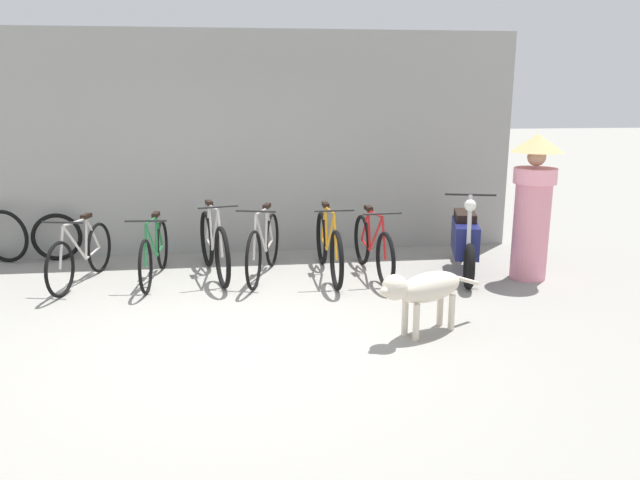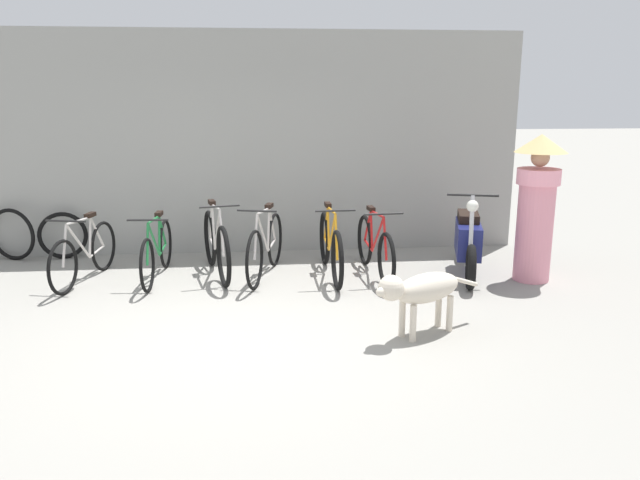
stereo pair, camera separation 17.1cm
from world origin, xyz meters
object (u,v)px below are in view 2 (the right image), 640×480
object	(u,v)px
bicycle_3	(265,247)
spare_tire_left	(12,234)
bicycle_5	(375,248)
stray_dog	(421,290)
motorcycle	(468,241)
bicycle_1	(157,251)
spare_tire_right	(63,235)
bicycle_0	(84,254)
bicycle_4	(331,247)
bicycle_2	(216,245)
person_in_robes	(537,201)

from	to	relation	value
bicycle_3	spare_tire_left	size ratio (longest dim) A/B	2.33
bicycle_5	stray_dog	world-z (taller)	bicycle_5
motorcycle	spare_tire_left	xyz separation A→B (m)	(-5.80, 1.19, -0.07)
bicycle_1	bicycle_5	bearing A→B (deg)	91.27
stray_dog	spare_tire_right	distance (m)	5.13
bicycle_5	spare_tire_right	world-z (taller)	bicycle_5
bicycle_5	spare_tire_right	xyz separation A→B (m)	(-4.01, 1.16, -0.03)
motorcycle	spare_tire_right	xyz separation A→B (m)	(-5.16, 1.20, -0.10)
bicycle_0	spare_tire_left	distance (m)	1.62
bicycle_0	motorcycle	distance (m)	4.59
bicycle_1	motorcycle	distance (m)	3.76
bicycle_3	stray_dog	distance (m)	2.46
bicycle_3	bicycle_4	distance (m)	0.79
bicycle_2	spare_tire_right	xyz separation A→B (m)	(-2.09, 0.98, -0.06)
bicycle_3	person_in_robes	size ratio (longest dim) A/B	0.95
bicycle_0	bicycle_4	size ratio (longest dim) A/B	0.88
bicycle_5	spare_tire_right	bearing A→B (deg)	-110.72
bicycle_2	motorcycle	distance (m)	3.07
bicycle_1	bicycle_0	bearing A→B (deg)	-84.42
bicycle_4	motorcycle	distance (m)	1.69
spare_tire_left	spare_tire_right	size ratio (longest dim) A/B	1.10
bicycle_5	bicycle_1	bearing A→B (deg)	-96.83
bicycle_4	spare_tire_right	distance (m)	3.65
bicycle_4	spare_tire_left	distance (m)	4.27
stray_dog	bicycle_2	bearing A→B (deg)	-74.93
bicycle_4	bicycle_5	xyz separation A→B (m)	(0.54, -0.03, -0.02)
bicycle_0	motorcycle	xyz separation A→B (m)	(4.59, -0.11, 0.08)
bicycle_0	bicycle_1	world-z (taller)	bicycle_0
bicycle_5	person_in_robes	distance (m)	1.96
bicycle_1	motorcycle	xyz separation A→B (m)	(3.76, -0.14, 0.08)
bicycle_0	bicycle_5	distance (m)	3.45
bicycle_2	stray_dog	distance (m)	2.91
stray_dog	spare_tire_right	xyz separation A→B (m)	(-4.07, 3.11, -0.12)
bicycle_1	motorcycle	size ratio (longest dim) A/B	0.89
bicycle_2	person_in_robes	xyz separation A→B (m)	(3.74, -0.55, 0.58)
bicycle_2	spare_tire_right	size ratio (longest dim) A/B	2.59
bicycle_3	bicycle_4	world-z (taller)	bicycle_4
motorcycle	stray_dog	size ratio (longest dim) A/B	1.60
bicycle_4	bicycle_5	distance (m)	0.54
bicycle_5	bicycle_4	bearing A→B (deg)	-97.82
bicycle_3	stray_dog	world-z (taller)	bicycle_3
bicycle_0	motorcycle	size ratio (longest dim) A/B	0.86
bicycle_5	stray_dog	bearing A→B (deg)	-2.70
stray_dog	person_in_robes	xyz separation A→B (m)	(1.76, 1.58, 0.51)
stray_dog	spare_tire_left	bearing A→B (deg)	-61.19
bicycle_2	stray_dog	world-z (taller)	bicycle_2
bicycle_0	bicycle_1	xyz separation A→B (m)	(0.83, 0.03, -0.00)
bicycle_0	spare_tire_left	world-z (taller)	bicycle_0
spare_tire_left	stray_dog	bearing A→B (deg)	-33.33
bicycle_3	motorcycle	xyz separation A→B (m)	(2.47, -0.12, 0.05)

